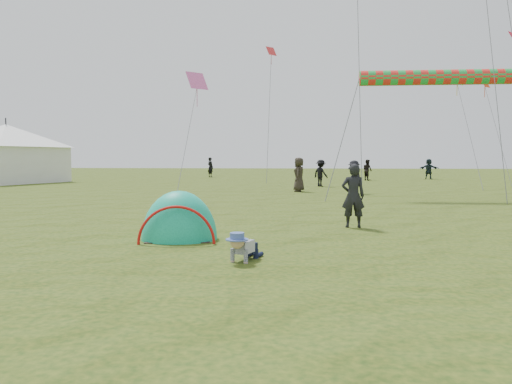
# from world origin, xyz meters

# --- Properties ---
(ground) EXTENTS (140.00, 140.00, 0.00)m
(ground) POSITION_xyz_m (0.00, 0.00, 0.00)
(ground) COLOR #1B3810
(crawling_toddler) EXTENTS (0.69, 0.81, 0.53)m
(crawling_toddler) POSITION_xyz_m (-0.53, -0.47, 0.26)
(crawling_toddler) COLOR black
(crawling_toddler) RESTS_ON ground
(popup_tent) EXTENTS (1.78, 1.54, 2.09)m
(popup_tent) POSITION_xyz_m (-2.14, 1.64, 0.00)
(popup_tent) COLOR #0F9373
(popup_tent) RESTS_ON ground
(standing_adult) EXTENTS (0.60, 0.41, 1.59)m
(standing_adult) POSITION_xyz_m (1.74, 3.81, 0.79)
(standing_adult) COLOR black
(standing_adult) RESTS_ON ground
(event_marquee) EXTENTS (7.98, 7.98, 4.31)m
(event_marquee) POSITION_xyz_m (-19.79, 24.03, 2.15)
(event_marquee) COLOR white
(event_marquee) RESTS_ON ground
(crowd_person_0) EXTENTS (0.75, 0.73, 1.74)m
(crowd_person_0) POSITION_xyz_m (-7.51, 34.56, 0.87)
(crowd_person_0) COLOR black
(crowd_person_0) RESTS_ON ground
(crowd_person_1) EXTENTS (0.78, 0.92, 1.66)m
(crowd_person_1) POSITION_xyz_m (-18.79, 28.57, 0.83)
(crowd_person_1) COLOR #352926
(crowd_person_1) RESTS_ON ground
(crowd_person_3) EXTENTS (0.94, 1.18, 1.60)m
(crowd_person_3) POSITION_xyz_m (2.99, 15.59, 0.80)
(crowd_person_3) COLOR black
(crowd_person_3) RESTS_ON ground
(crowd_person_5) EXTENTS (1.56, 1.15, 1.64)m
(crowd_person_5) POSITION_xyz_m (10.60, 32.15, 0.82)
(crowd_person_5) COLOR black
(crowd_person_5) RESTS_ON ground
(crowd_person_10) EXTENTS (0.63, 0.90, 1.74)m
(crowd_person_10) POSITION_xyz_m (0.33, 16.71, 0.87)
(crowd_person_10) COLOR black
(crowd_person_10) RESTS_ON ground
(crowd_person_13) EXTENTS (0.90, 0.97, 1.58)m
(crowd_person_13) POSITION_xyz_m (5.43, 29.55, 0.79)
(crowd_person_13) COLOR black
(crowd_person_13) RESTS_ON ground
(crowd_person_15) EXTENTS (1.14, 1.16, 1.60)m
(crowd_person_15) POSITION_xyz_m (1.62, 21.38, 0.80)
(crowd_person_15) COLOR black
(crowd_person_15) RESTS_ON ground
(rainbow_tube_kite) EXTENTS (6.25, 0.64, 0.64)m
(rainbow_tube_kite) POSITION_xyz_m (6.02, 13.15, 5.11)
(rainbow_tube_kite) COLOR red
(diamond_kite_5) EXTENTS (1.28, 1.28, 1.05)m
(diamond_kite_5) POSITION_xyz_m (-5.69, 20.48, 6.24)
(diamond_kite_5) COLOR pink
(diamond_kite_6) EXTENTS (0.85, 0.85, 0.69)m
(diamond_kite_6) POSITION_xyz_m (-1.89, 29.84, 9.83)
(diamond_kite_6) COLOR red
(diamond_kite_7) EXTENTS (0.85, 0.85, 0.70)m
(diamond_kite_7) POSITION_xyz_m (13.01, 27.27, 6.88)
(diamond_kite_7) COLOR #F44110
(diamond_kite_8) EXTENTS (0.83, 0.83, 0.68)m
(diamond_kite_8) POSITION_xyz_m (10.04, 23.51, 6.55)
(diamond_kite_8) COLOR yellow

